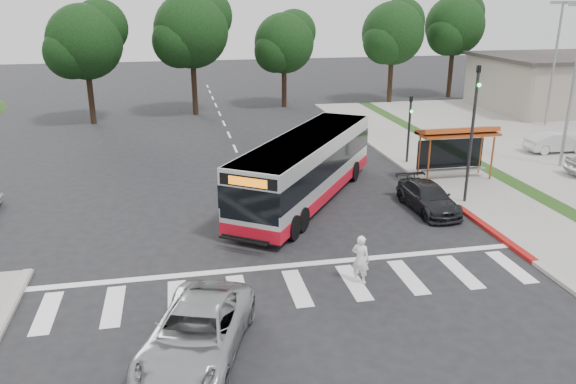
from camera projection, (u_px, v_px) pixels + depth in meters
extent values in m
plane|color=black|center=(272.00, 231.00, 23.62)|extent=(140.00, 140.00, 0.00)
cube|color=gray|center=(432.00, 164.00, 33.07)|extent=(4.00, 40.00, 0.12)
cube|color=#9E9991|center=(400.00, 165.00, 32.69)|extent=(0.30, 40.00, 0.15)
cube|color=maroon|center=(492.00, 231.00, 23.43)|extent=(0.32, 6.00, 0.15)
cube|color=gray|center=(567.00, 84.00, 48.90)|extent=(14.00, 10.00, 4.40)
cube|color=#383330|center=(572.00, 57.00, 48.13)|extent=(14.60, 10.60, 0.30)
cube|color=silver|center=(297.00, 288.00, 18.99)|extent=(18.00, 2.60, 0.01)
cylinder|color=#A5451B|center=(429.00, 162.00, 28.97)|extent=(0.10, 0.10, 2.30)
cylinder|color=#A5451B|center=(492.00, 158.00, 29.64)|extent=(0.10, 0.10, 2.30)
cylinder|color=#A5451B|center=(419.00, 156.00, 30.08)|extent=(0.10, 0.10, 2.30)
cylinder|color=#A5451B|center=(480.00, 153.00, 30.75)|extent=(0.10, 0.10, 2.30)
cube|color=#A5451B|center=(458.00, 133.00, 29.44)|extent=(4.20, 1.60, 0.12)
cube|color=#A5451B|center=(457.00, 130.00, 29.43)|extent=(4.20, 1.32, 0.51)
cube|color=black|center=(450.00, 153.00, 30.40)|extent=(3.80, 0.06, 1.60)
cube|color=gray|center=(454.00, 170.00, 30.09)|extent=(3.60, 0.40, 0.08)
cylinder|color=black|center=(471.00, 137.00, 25.75)|extent=(0.14, 0.14, 6.50)
imported|color=black|center=(478.00, 77.00, 24.85)|extent=(0.16, 0.20, 1.00)
sphere|color=#19E533|center=(479.00, 85.00, 24.80)|extent=(0.18, 0.18, 0.18)
cylinder|color=black|center=(409.00, 130.00, 32.64)|extent=(0.14, 0.14, 4.00)
imported|color=black|center=(411.00, 105.00, 32.15)|extent=(0.16, 0.20, 1.00)
sphere|color=#19E533|center=(412.00, 112.00, 32.10)|extent=(0.18, 0.18, 0.18)
cylinder|color=gray|center=(573.00, 88.00, 31.05)|extent=(0.18, 0.18, 9.00)
cylinder|color=gray|center=(554.00, 65.00, 41.43)|extent=(0.18, 0.18, 9.00)
cube|color=gray|center=(557.00, 2.00, 39.89)|extent=(0.80, 0.35, 0.22)
cube|color=gray|center=(570.00, 2.00, 40.10)|extent=(0.80, 0.35, 0.22)
cylinder|color=black|center=(390.00, 78.00, 51.80)|extent=(0.44, 0.44, 4.40)
sphere|color=black|center=(393.00, 33.00, 50.49)|extent=(5.60, 5.60, 5.60)
sphere|color=black|center=(402.00, 21.00, 51.16)|extent=(4.20, 4.20, 4.20)
sphere|color=black|center=(385.00, 42.00, 49.89)|extent=(3.92, 3.92, 3.92)
cylinder|color=black|center=(450.00, 72.00, 54.93)|extent=(0.44, 0.44, 4.84)
sphere|color=black|center=(455.00, 26.00, 53.49)|extent=(5.60, 5.60, 5.60)
sphere|color=black|center=(462.00, 13.00, 54.12)|extent=(4.20, 4.20, 4.20)
sphere|color=black|center=(448.00, 34.00, 52.91)|extent=(3.92, 3.92, 3.92)
cylinder|color=black|center=(194.00, 86.00, 46.54)|extent=(0.44, 0.44, 4.84)
sphere|color=black|center=(191.00, 31.00, 45.10)|extent=(6.00, 6.00, 6.00)
sphere|color=black|center=(205.00, 16.00, 45.80)|extent=(4.50, 4.50, 4.50)
sphere|color=black|center=(179.00, 41.00, 44.46)|extent=(4.20, 4.20, 4.20)
cylinder|color=black|center=(284.00, 85.00, 50.04)|extent=(0.44, 0.44, 3.96)
sphere|color=black|center=(284.00, 43.00, 48.86)|extent=(5.20, 5.20, 5.20)
sphere|color=black|center=(294.00, 32.00, 49.48)|extent=(3.90, 3.90, 3.90)
sphere|color=black|center=(275.00, 51.00, 48.29)|extent=(3.64, 3.64, 3.64)
cylinder|color=black|center=(91.00, 95.00, 43.26)|extent=(0.44, 0.44, 4.40)
sphere|color=black|center=(85.00, 42.00, 41.96)|extent=(5.60, 5.60, 5.60)
sphere|color=black|center=(100.00, 27.00, 42.62)|extent=(4.20, 4.20, 4.20)
sphere|color=black|center=(71.00, 52.00, 41.35)|extent=(3.92, 3.92, 3.92)
imported|color=white|center=(360.00, 259.00, 19.10)|extent=(0.75, 0.73, 1.74)
imported|color=black|center=(428.00, 197.00, 25.78)|extent=(1.86, 4.31, 1.24)
imported|color=#9EA2A3|center=(196.00, 333.00, 15.15)|extent=(3.97, 5.71, 1.45)
imported|color=silver|center=(556.00, 142.00, 35.24)|extent=(3.92, 1.42, 1.29)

